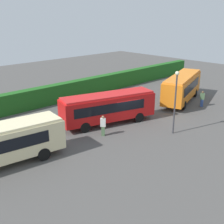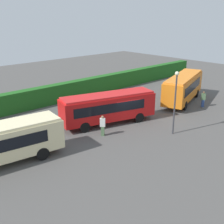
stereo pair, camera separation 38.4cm
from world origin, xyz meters
The scene contains 9 objects.
ground_plane centered at (0.00, 0.00, 0.00)m, with size 80.37×80.37×0.00m, color #514F4C.
bus_red centered at (-1.22, 1.13, 1.76)m, with size 9.78×4.94×3.04m.
bus_orange centered at (10.49, 0.35, 1.91)m, with size 9.86×5.42×3.33m.
person_left centered at (-9.17, 1.82, 0.88)m, with size 0.49×0.36×1.67m.
person_center centered at (-3.62, -0.77, 1.01)m, with size 0.52×0.52×1.91m.
person_right centered at (0.65, 3.63, 0.91)m, with size 0.28×0.47×1.74m.
person_far centered at (10.49, -2.48, 0.99)m, with size 0.51×0.54×1.88m.
hedge_row centered at (0.00, 10.74, 1.13)m, with size 52.18×1.19×2.26m, color #205E1D.
lamppost centered at (1.39, -4.81, 3.59)m, with size 0.36×0.36×5.78m.
Camera 2 is at (-19.32, -18.92, 10.59)m, focal length 46.32 mm.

